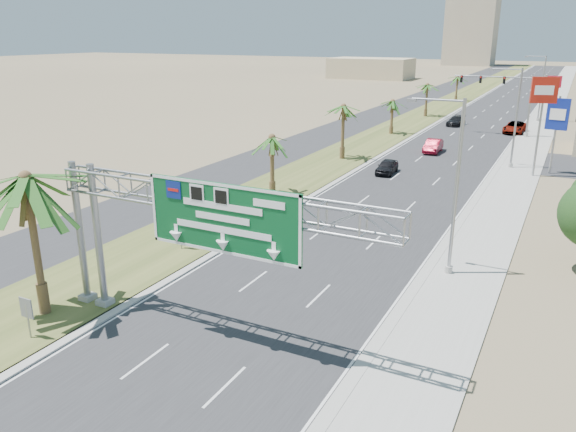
{
  "coord_description": "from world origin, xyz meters",
  "views": [
    {
      "loc": [
        12.79,
        -8.67,
        13.24
      ],
      "look_at": [
        0.2,
        15.96,
        4.2
      ],
      "focal_mm": 35.0,
      "sensor_mm": 36.0,
      "label": 1
    }
  ],
  "objects_px": {
    "palm_near": "(25,178)",
    "pole_sign_blue": "(557,117)",
    "sign_gantry": "(198,210)",
    "pole_sign_red_far": "(553,85)",
    "car_left_lane": "(387,167)",
    "signal_mast": "(514,100)",
    "car_right_lane": "(515,127)",
    "car_mid_lane": "(433,146)",
    "pole_sign_red_near": "(544,97)",
    "car_far": "(456,121)"
  },
  "relations": [
    {
      "from": "pole_sign_blue",
      "to": "pole_sign_red_far",
      "type": "xyz_separation_m",
      "value": [
        -2.21,
        37.93,
        0.04
      ]
    },
    {
      "from": "car_right_lane",
      "to": "car_far",
      "type": "relative_size",
      "value": 1.21
    },
    {
      "from": "car_left_lane",
      "to": "pole_sign_red_far",
      "type": "xyz_separation_m",
      "value": [
        12.11,
        45.26,
        4.9
      ]
    },
    {
      "from": "car_mid_lane",
      "to": "pole_sign_red_near",
      "type": "distance_m",
      "value": 15.08
    },
    {
      "from": "sign_gantry",
      "to": "car_mid_lane",
      "type": "relative_size",
      "value": 3.67
    },
    {
      "from": "palm_near",
      "to": "sign_gantry",
      "type": "bearing_deg",
      "value": 13.32
    },
    {
      "from": "pole_sign_red_far",
      "to": "car_left_lane",
      "type": "bearing_deg",
      "value": -104.98
    },
    {
      "from": "sign_gantry",
      "to": "car_right_lane",
      "type": "relative_size",
      "value": 2.95
    },
    {
      "from": "palm_near",
      "to": "pole_sign_red_far",
      "type": "distance_m",
      "value": 83.19
    },
    {
      "from": "sign_gantry",
      "to": "palm_near",
      "type": "bearing_deg",
      "value": -166.68
    },
    {
      "from": "palm_near",
      "to": "signal_mast",
      "type": "height_order",
      "value": "palm_near"
    },
    {
      "from": "sign_gantry",
      "to": "pole_sign_red_far",
      "type": "relative_size",
      "value": 2.34
    },
    {
      "from": "pole_sign_red_near",
      "to": "sign_gantry",
      "type": "bearing_deg",
      "value": -105.55
    },
    {
      "from": "sign_gantry",
      "to": "palm_near",
      "type": "relative_size",
      "value": 2.01
    },
    {
      "from": "car_left_lane",
      "to": "palm_near",
      "type": "bearing_deg",
      "value": -102.44
    },
    {
      "from": "signal_mast",
      "to": "car_right_lane",
      "type": "xyz_separation_m",
      "value": [
        0.33,
        2.77,
        -4.06
      ]
    },
    {
      "from": "palm_near",
      "to": "pole_sign_blue",
      "type": "height_order",
      "value": "palm_near"
    },
    {
      "from": "pole_sign_blue",
      "to": "sign_gantry",
      "type": "bearing_deg",
      "value": -106.55
    },
    {
      "from": "signal_mast",
      "to": "car_mid_lane",
      "type": "distance_m",
      "value": 17.49
    },
    {
      "from": "car_far",
      "to": "pole_sign_blue",
      "type": "relative_size",
      "value": 0.62
    },
    {
      "from": "palm_near",
      "to": "pole_sign_red_near",
      "type": "relative_size",
      "value": 0.87
    },
    {
      "from": "car_left_lane",
      "to": "car_far",
      "type": "height_order",
      "value": "car_left_lane"
    },
    {
      "from": "pole_sign_red_near",
      "to": "signal_mast",
      "type": "bearing_deg",
      "value": 101.61
    },
    {
      "from": "pole_sign_red_far",
      "to": "pole_sign_red_near",
      "type": "bearing_deg",
      "value": -88.77
    },
    {
      "from": "car_left_lane",
      "to": "car_mid_lane",
      "type": "bearing_deg",
      "value": 79.81
    },
    {
      "from": "pole_sign_red_near",
      "to": "pole_sign_blue",
      "type": "distance_m",
      "value": 3.22
    },
    {
      "from": "palm_near",
      "to": "car_far",
      "type": "distance_m",
      "value": 70.34
    },
    {
      "from": "sign_gantry",
      "to": "pole_sign_red_far",
      "type": "height_order",
      "value": "sign_gantry"
    },
    {
      "from": "car_mid_lane",
      "to": "palm_near",
      "type": "bearing_deg",
      "value": -101.2
    },
    {
      "from": "signal_mast",
      "to": "car_far",
      "type": "distance_m",
      "value": 10.97
    },
    {
      "from": "car_right_lane",
      "to": "pole_sign_red_far",
      "type": "xyz_separation_m",
      "value": [
        3.5,
        14.42,
        4.8
      ]
    },
    {
      "from": "pole_sign_blue",
      "to": "pole_sign_red_far",
      "type": "distance_m",
      "value": 37.99
    },
    {
      "from": "sign_gantry",
      "to": "pole_sign_blue",
      "type": "height_order",
      "value": "pole_sign_blue"
    },
    {
      "from": "signal_mast",
      "to": "car_mid_lane",
      "type": "xyz_separation_m",
      "value": [
        -6.67,
        -15.64,
        -4.1
      ]
    },
    {
      "from": "palm_near",
      "to": "car_left_lane",
      "type": "relative_size",
      "value": 2.06
    },
    {
      "from": "palm_near",
      "to": "pole_sign_red_near",
      "type": "distance_m",
      "value": 45.38
    },
    {
      "from": "signal_mast",
      "to": "car_left_lane",
      "type": "height_order",
      "value": "signal_mast"
    },
    {
      "from": "sign_gantry",
      "to": "car_far",
      "type": "xyz_separation_m",
      "value": [
        -2.07,
        67.87,
        -5.38
      ]
    },
    {
      "from": "car_right_lane",
      "to": "car_left_lane",
      "type": "bearing_deg",
      "value": -102.28
    },
    {
      "from": "palm_near",
      "to": "pole_sign_red_far",
      "type": "relative_size",
      "value": 1.17
    },
    {
      "from": "pole_sign_blue",
      "to": "car_left_lane",
      "type": "bearing_deg",
      "value": -152.89
    },
    {
      "from": "car_left_lane",
      "to": "pole_sign_red_far",
      "type": "bearing_deg",
      "value": 72.21
    },
    {
      "from": "sign_gantry",
      "to": "car_left_lane",
      "type": "distance_m",
      "value": 34.46
    },
    {
      "from": "pole_sign_blue",
      "to": "pole_sign_red_far",
      "type": "bearing_deg",
      "value": 93.34
    },
    {
      "from": "signal_mast",
      "to": "pole_sign_red_far",
      "type": "height_order",
      "value": "signal_mast"
    },
    {
      "from": "sign_gantry",
      "to": "car_left_lane",
      "type": "relative_size",
      "value": 4.14
    },
    {
      "from": "car_mid_lane",
      "to": "pole_sign_blue",
      "type": "height_order",
      "value": "pole_sign_blue"
    },
    {
      "from": "pole_sign_red_near",
      "to": "pole_sign_red_far",
      "type": "xyz_separation_m",
      "value": [
        -0.86,
        39.99,
        -2.03
      ]
    },
    {
      "from": "car_far",
      "to": "car_mid_lane",
      "type": "bearing_deg",
      "value": -80.33
    },
    {
      "from": "car_far",
      "to": "pole_sign_red_far",
      "type": "xyz_separation_m",
      "value": [
        12.13,
        11.36,
        4.91
      ]
    }
  ]
}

